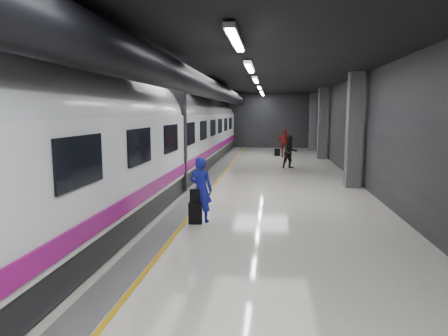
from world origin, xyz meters
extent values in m
plane|color=white|center=(0.00, 0.00, 0.00)|extent=(40.00, 40.00, 0.00)
cube|color=black|center=(0.00, 0.00, 4.50)|extent=(10.00, 40.00, 0.02)
cube|color=#28282B|center=(0.00, 20.00, 2.25)|extent=(10.00, 0.02, 4.50)
cube|color=#28282B|center=(-5.00, 0.00, 2.25)|extent=(0.02, 40.00, 4.50)
cube|color=#28282B|center=(5.00, 0.00, 2.25)|extent=(0.02, 40.00, 4.50)
cube|color=slate|center=(-1.35, 0.00, 0.01)|extent=(0.65, 39.80, 0.01)
cube|color=gold|center=(-0.95, 0.00, 0.01)|extent=(0.10, 39.80, 0.01)
cylinder|color=black|center=(-1.30, 0.00, 3.95)|extent=(0.80, 38.00, 0.80)
cube|color=silver|center=(0.60, -6.00, 4.40)|extent=(0.22, 2.60, 0.10)
cube|color=silver|center=(0.60, -1.00, 4.40)|extent=(0.22, 2.60, 0.10)
cube|color=silver|center=(0.60, 4.00, 4.40)|extent=(0.22, 2.60, 0.10)
cube|color=silver|center=(0.60, 9.00, 4.40)|extent=(0.22, 2.60, 0.10)
cube|color=silver|center=(0.60, 14.00, 4.40)|extent=(0.22, 2.60, 0.10)
cube|color=silver|center=(0.60, 18.00, 4.40)|extent=(0.22, 2.60, 0.10)
cube|color=#515154|center=(4.55, 2.00, 2.25)|extent=(0.55, 0.55, 4.50)
cube|color=#515154|center=(4.55, 12.00, 2.25)|extent=(0.55, 0.55, 4.50)
cube|color=#515154|center=(4.55, 18.00, 2.25)|extent=(0.55, 0.55, 4.50)
cube|color=black|center=(-3.25, 0.00, 0.35)|extent=(2.80, 38.00, 0.60)
cube|color=white|center=(-3.25, 0.00, 1.75)|extent=(2.90, 38.00, 2.20)
cylinder|color=white|center=(-3.25, 0.00, 2.70)|extent=(2.80, 38.00, 2.80)
cube|color=#8F0D6E|center=(-1.78, 0.00, 0.95)|extent=(0.04, 38.00, 0.35)
cube|color=black|center=(-3.25, 0.00, 2.00)|extent=(3.05, 0.25, 3.80)
cube|color=black|center=(-1.78, -8.00, 2.15)|extent=(0.05, 1.60, 0.85)
cube|color=black|center=(-1.78, -5.00, 2.15)|extent=(0.05, 1.60, 0.85)
cube|color=black|center=(-1.78, -2.00, 2.15)|extent=(0.05, 1.60, 0.85)
cube|color=black|center=(-1.78, 1.00, 2.15)|extent=(0.05, 1.60, 0.85)
cube|color=black|center=(-1.78, 4.00, 2.15)|extent=(0.05, 1.60, 0.85)
cube|color=black|center=(-1.78, 7.00, 2.15)|extent=(0.05, 1.60, 0.85)
cube|color=black|center=(-1.78, 10.00, 2.15)|extent=(0.05, 1.60, 0.85)
cube|color=black|center=(-1.78, 13.00, 2.15)|extent=(0.05, 1.60, 0.85)
cube|color=black|center=(-1.78, 16.00, 2.15)|extent=(0.05, 1.60, 0.85)
imported|color=#1B2DCD|center=(-0.54, -3.73, 0.89)|extent=(0.73, 0.57, 1.77)
cube|color=black|center=(-0.65, -3.96, 0.29)|extent=(0.37, 0.25, 0.58)
cube|color=black|center=(-0.67, -3.94, 0.75)|extent=(0.29, 0.20, 0.36)
imported|color=black|center=(2.33, 7.22, 0.88)|extent=(1.05, 0.95, 1.75)
imported|color=maroon|center=(2.19, 12.79, 0.92)|extent=(1.11, 0.53, 1.85)
cube|color=black|center=(1.74, 13.33, 0.25)|extent=(0.40, 0.32, 0.51)
camera|label=1|loc=(1.34, -14.18, 2.94)|focal=32.00mm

